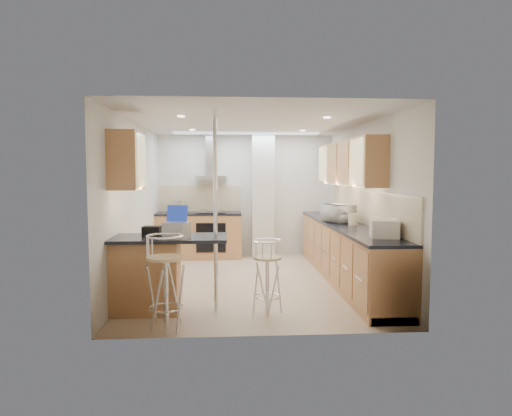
{
  "coord_description": "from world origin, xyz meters",
  "views": [
    {
      "loc": [
        -0.39,
        -7.11,
        1.74
      ],
      "look_at": [
        0.08,
        0.2,
        1.16
      ],
      "focal_mm": 32.0,
      "sensor_mm": 36.0,
      "label": 1
    }
  ],
  "objects": [
    {
      "name": "jar_c",
      "position": [
        1.55,
        -0.23,
        1.01
      ],
      "size": [
        0.15,
        0.15,
        0.18
      ],
      "primitive_type": "cylinder",
      "rotation": [
        0.0,
        0.0,
        -0.11
      ],
      "color": "#BBB496",
      "rests_on": "right_counter"
    },
    {
      "name": "right_counter",
      "position": [
        1.5,
        0.0,
        0.46
      ],
      "size": [
        0.63,
        4.4,
        0.92
      ],
      "color": "#AD6F45",
      "rests_on": "ground"
    },
    {
      "name": "jar_d",
      "position": [
        1.66,
        -0.89,
        0.99
      ],
      "size": [
        0.13,
        0.13,
        0.15
      ],
      "primitive_type": "cylinder",
      "rotation": [
        0.0,
        0.0,
        -0.33
      ],
      "color": "white",
      "rests_on": "right_counter"
    },
    {
      "name": "laptop",
      "position": [
        -0.99,
        -1.62,
        1.04
      ],
      "size": [
        0.34,
        0.3,
        0.19
      ],
      "primitive_type": "cube",
      "rotation": [
        0.0,
        0.0,
        -0.35
      ],
      "color": "#A4A6AC",
      "rests_on": "peninsula"
    },
    {
      "name": "back_counter",
      "position": [
        -0.95,
        2.1,
        0.46
      ],
      "size": [
        1.7,
        0.63,
        0.92
      ],
      "color": "#AD6F45",
      "rests_on": "ground"
    },
    {
      "name": "bar_stool_near",
      "position": [
        -1.07,
        -2.1,
        0.53
      ],
      "size": [
        0.55,
        0.55,
        1.06
      ],
      "primitive_type": null,
      "rotation": [
        0.0,
        0.0,
        0.35
      ],
      "color": "tan",
      "rests_on": "ground"
    },
    {
      "name": "jar_b",
      "position": [
        1.51,
        0.43,
        0.99
      ],
      "size": [
        0.12,
        0.12,
        0.14
      ],
      "primitive_type": "cylinder",
      "rotation": [
        0.0,
        0.0,
        0.08
      ],
      "color": "silver",
      "rests_on": "right_counter"
    },
    {
      "name": "ground",
      "position": [
        0.0,
        0.0,
        0.0
      ],
      "size": [
        4.8,
        4.8,
        0.0
      ],
      "primitive_type": "plane",
      "color": "tan",
      "rests_on": "ground"
    },
    {
      "name": "kettle",
      "position": [
        -1.38,
        2.12,
        1.04
      ],
      "size": [
        0.16,
        0.16,
        0.24
      ],
      "primitive_type": "cylinder",
      "color": "#A5A7A9",
      "rests_on": "back_counter"
    },
    {
      "name": "bag",
      "position": [
        -1.33,
        -1.37,
        1.0
      ],
      "size": [
        0.24,
        0.19,
        0.12
      ],
      "primitive_type": "cube",
      "rotation": [
        0.0,
        0.0,
        -0.13
      ],
      "color": "black",
      "rests_on": "peninsula"
    },
    {
      "name": "microwave",
      "position": [
        1.43,
        0.17,
        1.06
      ],
      "size": [
        0.53,
        0.62,
        0.29
      ],
      "primitive_type": "imported",
      "rotation": [
        0.0,
        0.0,
        1.98
      ],
      "color": "white",
      "rests_on": "right_counter"
    },
    {
      "name": "room_shell",
      "position": [
        0.32,
        0.38,
        1.54
      ],
      "size": [
        3.64,
        4.84,
        2.51
      ],
      "color": "silver",
      "rests_on": "ground"
    },
    {
      "name": "bar_stool_end",
      "position": [
        0.1,
        -1.61,
        0.46
      ],
      "size": [
        0.5,
        0.5,
        0.92
      ],
      "primitive_type": null,
      "rotation": [
        0.0,
        0.0,
        1.15
      ],
      "color": "tan",
      "rests_on": "ground"
    },
    {
      "name": "jar_a",
      "position": [
        1.51,
        0.76,
        1.0
      ],
      "size": [
        0.16,
        0.16,
        0.16
      ],
      "primitive_type": "cylinder",
      "rotation": [
        0.0,
        0.0,
        0.43
      ],
      "color": "silver",
      "rests_on": "right_counter"
    },
    {
      "name": "peninsula",
      "position": [
        -1.12,
        -1.45,
        0.48
      ],
      "size": [
        1.47,
        0.72,
        0.94
      ],
      "color": "#AD6F45",
      "rests_on": "ground"
    },
    {
      "name": "bread_bin",
      "position": [
        1.59,
        -1.52,
        1.03
      ],
      "size": [
        0.41,
        0.48,
        0.22
      ],
      "primitive_type": "cube",
      "rotation": [
        0.0,
        0.0,
        -0.22
      ],
      "color": "silver",
      "rests_on": "right_counter"
    }
  ]
}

